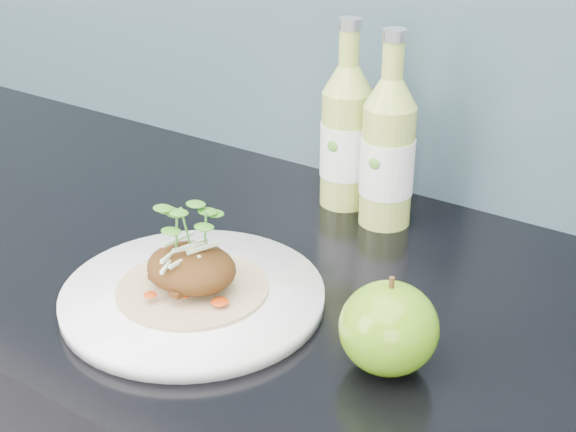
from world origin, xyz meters
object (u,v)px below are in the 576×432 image
at_px(dinner_plate, 193,296).
at_px(cider_bottle_right, 388,153).
at_px(green_apple, 389,328).
at_px(cider_bottle_left, 346,137).

bearing_deg(dinner_plate, cider_bottle_right, 75.65).
bearing_deg(green_apple, cider_bottle_left, 127.26).
xyz_separation_m(cider_bottle_left, cider_bottle_right, (0.07, -0.02, 0.00)).
height_order(green_apple, cider_bottle_right, cider_bottle_right).
distance_m(green_apple, cider_bottle_left, 0.37).
height_order(dinner_plate, cider_bottle_right, cider_bottle_right).
xyz_separation_m(dinner_plate, cider_bottle_right, (0.07, 0.28, 0.09)).
relative_size(green_apple, cider_bottle_left, 0.49).
bearing_deg(dinner_plate, green_apple, 4.31).
height_order(dinner_plate, cider_bottle_left, cider_bottle_left).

